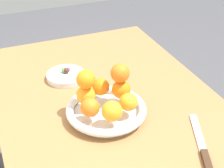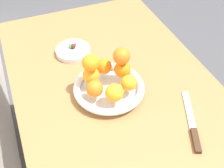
% 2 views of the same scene
% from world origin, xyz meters
% --- Properties ---
extents(dining_table, '(1.10, 0.76, 0.74)m').
position_xyz_m(dining_table, '(0.00, 0.00, 0.65)').
color(dining_table, '#9E7042').
rests_on(dining_table, ground_plane).
extents(fruit_bowl, '(0.26, 0.26, 0.04)m').
position_xyz_m(fruit_bowl, '(-0.09, 0.04, 0.76)').
color(fruit_bowl, silver).
rests_on(fruit_bowl, dining_table).
extents(candy_dish, '(0.15, 0.15, 0.02)m').
position_xyz_m(candy_dish, '(0.19, 0.10, 0.75)').
color(candy_dish, silver).
rests_on(candy_dish, dining_table).
extents(orange_0, '(0.06, 0.06, 0.06)m').
position_xyz_m(orange_0, '(-0.13, -0.02, 0.81)').
color(orange_0, orange).
rests_on(orange_0, fruit_bowl).
extents(orange_1, '(0.06, 0.06, 0.06)m').
position_xyz_m(orange_1, '(-0.06, -0.03, 0.81)').
color(orange_1, orange).
rests_on(orange_1, fruit_bowl).
extents(orange_2, '(0.06, 0.06, 0.06)m').
position_xyz_m(orange_2, '(-0.02, 0.03, 0.81)').
color(orange_2, orange).
rests_on(orange_2, fruit_bowl).
extents(orange_3, '(0.06, 0.06, 0.06)m').
position_xyz_m(orange_3, '(-0.05, 0.09, 0.81)').
color(orange_3, orange).
rests_on(orange_3, fruit_bowl).
extents(orange_4, '(0.06, 0.06, 0.06)m').
position_xyz_m(orange_4, '(-0.11, 0.10, 0.81)').
color(orange_4, orange).
rests_on(orange_4, fruit_bowl).
extents(orange_5, '(0.06, 0.06, 0.06)m').
position_xyz_m(orange_5, '(-0.16, 0.05, 0.81)').
color(orange_5, orange).
rests_on(orange_5, fruit_bowl).
extents(orange_6, '(0.06, 0.06, 0.06)m').
position_xyz_m(orange_6, '(-0.06, -0.02, 0.87)').
color(orange_6, orange).
rests_on(orange_6, orange_1).
extents(orange_7, '(0.06, 0.06, 0.06)m').
position_xyz_m(orange_7, '(-0.05, 0.09, 0.87)').
color(orange_7, orange).
rests_on(orange_7, orange_3).
extents(candy_ball_0, '(0.02, 0.02, 0.02)m').
position_xyz_m(candy_ball_0, '(0.20, 0.10, 0.77)').
color(candy_ball_0, '#C6384C').
rests_on(candy_ball_0, candy_dish).
extents(candy_ball_1, '(0.02, 0.02, 0.02)m').
position_xyz_m(candy_ball_1, '(0.19, 0.09, 0.77)').
color(candy_ball_1, '#472819').
rests_on(candy_ball_1, candy_dish).
extents(candy_ball_2, '(0.02, 0.02, 0.02)m').
position_xyz_m(candy_ball_2, '(0.21, 0.08, 0.77)').
color(candy_ball_2, '#8C4C99').
rests_on(candy_ball_2, candy_dish).
extents(candy_ball_3, '(0.02, 0.02, 0.02)m').
position_xyz_m(candy_ball_3, '(0.20, 0.10, 0.77)').
color(candy_ball_3, '#4C9947').
rests_on(candy_ball_3, candy_dish).
extents(knife, '(0.25, 0.12, 0.01)m').
position_xyz_m(knife, '(-0.34, -0.16, 0.75)').
color(knife, '#3F2819').
rests_on(knife, dining_table).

